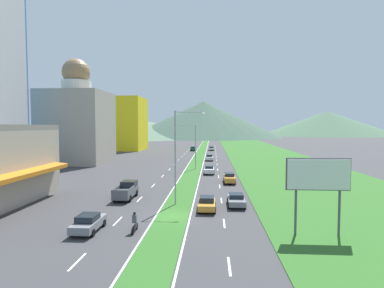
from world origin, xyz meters
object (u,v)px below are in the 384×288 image
at_px(car_3, 211,148).
at_px(car_7, 229,178).
at_px(car_4, 207,203).
at_px(street_lamp_mid, 194,144).
at_px(car_6, 236,200).
at_px(pickup_truck_0, 126,190).
at_px(car_5, 193,149).
at_px(motorcycle_rider, 135,224).
at_px(car_1, 88,223).
at_px(car_2, 209,170).
at_px(street_lamp_near, 178,151).
at_px(billboard_roadside, 318,178).
at_px(car_0, 209,158).

distance_m(car_3, car_7, 66.53).
relative_size(car_3, car_4, 1.17).
bearing_deg(car_3, street_lamp_mid, -4.04).
distance_m(car_6, pickup_truck_0, 13.92).
height_order(car_5, motorcycle_rider, motorcycle_rider).
bearing_deg(car_1, pickup_truck_0, 0.51).
xyz_separation_m(car_7, motorcycle_rider, (-9.42, -24.17, -0.06)).
distance_m(car_3, pickup_truck_0, 78.82).
height_order(car_1, car_5, car_5).
distance_m(car_3, motorcycle_rider, 90.84).
height_order(car_1, car_2, car_2).
bearing_deg(street_lamp_near, pickup_truck_0, 157.36).
bearing_deg(car_5, street_lamp_mid, -176.29).
distance_m(street_lamp_mid, car_5, 49.06).
bearing_deg(billboard_roadside, street_lamp_near, 143.14).
bearing_deg(car_0, car_6, 4.31).
distance_m(street_lamp_near, motorcycle_rider, 11.41).
relative_size(billboard_roadside, motorcycle_rider, 3.26).
bearing_deg(street_lamp_near, motorcycle_rider, -105.86).
bearing_deg(car_3, billboard_roadside, 5.75).
height_order(car_1, pickup_truck_0, pickup_truck_0).
distance_m(car_1, car_5, 88.51).
bearing_deg(car_7, car_2, -159.96).
bearing_deg(pickup_truck_0, car_1, -179.49).
bearing_deg(car_0, car_4, 0.21).
bearing_deg(car_5, car_3, -72.04).
distance_m(pickup_truck_0, motorcycle_rider, 13.19).
height_order(street_lamp_near, car_0, street_lamp_near).
xyz_separation_m(street_lamp_mid, car_6, (6.71, -30.16, -4.70)).
bearing_deg(pickup_truck_0, motorcycle_rider, -161.44).
bearing_deg(car_3, car_2, -0.23).
height_order(billboard_roadside, car_3, billboard_roadside).
distance_m(street_lamp_near, car_6, 8.66).
distance_m(car_0, pickup_truck_0, 44.79).
height_order(car_6, motorcycle_rider, motorcycle_rider).
distance_m(car_2, car_4, 25.88).
relative_size(street_lamp_near, street_lamp_mid, 1.17).
bearing_deg(car_5, car_0, -168.86).
relative_size(car_6, car_7, 0.91).
bearing_deg(car_3, car_0, -0.66).
xyz_separation_m(car_1, pickup_truck_0, (-0.11, 12.51, 0.22)).
height_order(billboard_roadside, car_1, billboard_roadside).
relative_size(street_lamp_mid, car_3, 1.95).
xyz_separation_m(car_1, car_7, (13.50, 24.17, 0.04)).
bearing_deg(street_lamp_near, car_0, 86.12).
xyz_separation_m(car_0, pickup_truck_0, (-10.09, -43.64, 0.18)).
distance_m(street_lamp_near, car_1, 13.00).
bearing_deg(car_3, car_1, -6.53).
xyz_separation_m(car_5, motorcycle_rider, (0.47, -88.43, -0.06)).
bearing_deg(car_3, pickup_truck_0, -7.64).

